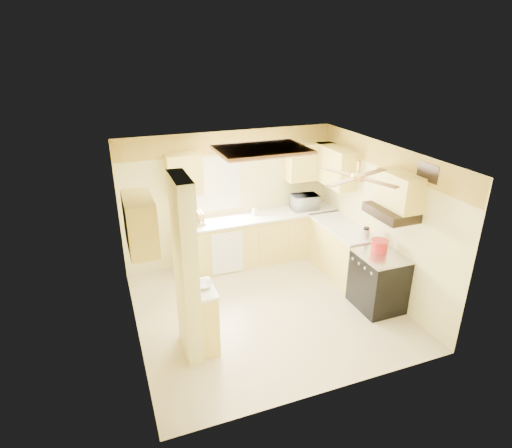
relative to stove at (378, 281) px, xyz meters
name	(u,v)px	position (x,y,z in m)	size (l,w,h in m)	color
floor	(267,308)	(-1.67, 0.55, -0.46)	(4.00, 4.00, 0.00)	beige
ceiling	(269,155)	(-1.67, 0.55, 2.04)	(4.00, 4.00, 0.00)	white
wall_back	(229,198)	(-1.67, 2.45, 0.79)	(4.00, 4.00, 0.00)	#DFD388
wall_front	(332,305)	(-1.67, -1.35, 0.79)	(4.00, 4.00, 0.00)	#DFD388
wall_left	(129,260)	(-3.67, 0.55, 0.79)	(3.80, 3.80, 0.00)	#DFD388
wall_right	(380,220)	(0.33, 0.55, 0.79)	(3.80, 3.80, 0.00)	#DFD388
wallpaper_border	(228,142)	(-1.67, 2.43, 1.84)	(4.00, 0.02, 0.40)	#FBDB4A
partition_column	(186,271)	(-3.02, 0.00, 0.79)	(0.20, 0.70, 2.50)	#DFD388
partition_ledge	(206,319)	(-2.80, 0.00, -0.01)	(0.25, 0.55, 0.90)	#DFC35A
ledge_top	(204,290)	(-2.80, 0.00, 0.46)	(0.28, 0.58, 0.04)	silver
lower_cabinets_back	(260,239)	(-1.17, 2.15, -0.01)	(3.00, 0.60, 0.90)	#DFC35A
lower_cabinets_right	(341,251)	(0.03, 1.15, -0.01)	(0.60, 1.40, 0.90)	#DFC35A
countertop_back	(260,216)	(-1.17, 2.14, 0.46)	(3.04, 0.64, 0.04)	silver
countertop_right	(343,227)	(0.02, 1.15, 0.46)	(0.64, 1.44, 0.04)	silver
dishwasher_panel	(227,253)	(-1.92, 1.84, -0.03)	(0.58, 0.02, 0.80)	white
window	(216,184)	(-1.92, 2.44, 1.09)	(0.92, 0.02, 1.02)	white
upper_cab_back_left	(184,174)	(-2.52, 2.27, 1.39)	(0.60, 0.35, 0.70)	#DFC35A
upper_cab_back_right	(309,161)	(-0.12, 2.27, 1.39)	(0.90, 0.35, 0.70)	#DFC35A
upper_cab_right	(335,166)	(0.16, 1.80, 1.39)	(0.35, 1.00, 0.70)	#DFC35A
upper_cab_left_wall	(140,224)	(-3.49, 0.30, 1.39)	(0.35, 0.75, 0.70)	#DFC35A
upper_cab_over_stove	(399,190)	(0.16, 0.00, 1.49)	(0.35, 0.76, 0.52)	#DFC35A
stove	(378,281)	(0.00, 0.00, 0.00)	(0.68, 0.77, 0.92)	black
range_hood	(391,212)	(0.07, 0.00, 1.16)	(0.50, 0.76, 0.14)	black
poster_menu	(192,226)	(-2.91, 0.00, 1.39)	(0.02, 0.42, 0.57)	black
poster_nashville	(195,272)	(-2.91, 0.00, 0.74)	(0.02, 0.42, 0.57)	black
ceiling_light_panel	(262,150)	(-1.57, 1.05, 2.00)	(1.35, 0.95, 0.06)	brown
ceiling_fan	(358,177)	(-0.67, -0.15, 1.83)	(1.15, 1.15, 0.26)	gold
vent_grate	(428,172)	(0.31, -0.35, 1.84)	(0.02, 0.40, 0.25)	black
microwave	(305,202)	(-0.22, 2.17, 0.62)	(0.50, 0.34, 0.28)	white
bowl	(203,285)	(-2.80, 0.03, 0.51)	(0.25, 0.25, 0.06)	white
dutch_oven	(379,245)	(0.06, 0.15, 0.55)	(0.27, 0.27, 0.18)	red
kettle	(366,234)	(0.08, 0.55, 0.58)	(0.14, 0.14, 0.21)	silver
dish_rack	(193,220)	(-2.45, 2.16, 0.56)	(0.42, 0.33, 0.23)	tan
utensil_crock	(255,212)	(-1.26, 2.20, 0.54)	(0.10, 0.10, 0.19)	white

